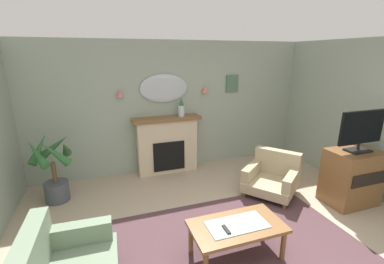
{
  "coord_description": "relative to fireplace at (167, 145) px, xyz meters",
  "views": [
    {
      "loc": [
        -1.43,
        -2.19,
        2.36
      ],
      "look_at": [
        -0.04,
        1.79,
        1.12
      ],
      "focal_mm": 24.85,
      "sensor_mm": 36.0,
      "label": 1
    }
  ],
  "objects": [
    {
      "name": "wall_back",
      "position": [
        0.22,
        0.22,
        0.74
      ],
      "size": [
        6.69,
        0.1,
        2.63
      ],
      "primitive_type": "cube",
      "color": "#93A393",
      "rests_on": "ground"
    },
    {
      "name": "patterned_rug",
      "position": [
        0.22,
        -2.62,
        -0.56
      ],
      "size": [
        3.2,
        2.4,
        0.01
      ],
      "primitive_type": "cube",
      "color": "#4C3338",
      "rests_on": "ground"
    },
    {
      "name": "fireplace",
      "position": [
        0.0,
        0.0,
        0.0
      ],
      "size": [
        1.36,
        0.36,
        1.16
      ],
      "color": "beige",
      "rests_on": "ground"
    },
    {
      "name": "mantel_vase_centre",
      "position": [
        0.3,
        -0.03,
        0.76
      ],
      "size": [
        0.13,
        0.13,
        0.38
      ],
      "color": "silver",
      "rests_on": "fireplace"
    },
    {
      "name": "wall_mirror",
      "position": [
        0.0,
        0.14,
        1.14
      ],
      "size": [
        0.96,
        0.06,
        0.56
      ],
      "primitive_type": "ellipsoid",
      "color": "#B2BCC6"
    },
    {
      "name": "wall_sconce_left",
      "position": [
        -0.85,
        0.09,
        1.09
      ],
      "size": [
        0.14,
        0.14,
        0.14
      ],
      "primitive_type": "cone",
      "color": "#D17066"
    },
    {
      "name": "wall_sconce_right",
      "position": [
        0.85,
        0.09,
        1.09
      ],
      "size": [
        0.14,
        0.14,
        0.14
      ],
      "primitive_type": "cone",
      "color": "#D17066"
    },
    {
      "name": "framed_picture",
      "position": [
        1.5,
        0.15,
        1.18
      ],
      "size": [
        0.28,
        0.03,
        0.36
      ],
      "primitive_type": "cube",
      "color": "#4C6B56"
    },
    {
      "name": "coffee_table",
      "position": [
        0.17,
        -2.65,
        -0.19
      ],
      "size": [
        1.1,
        0.6,
        0.45
      ],
      "color": "brown",
      "rests_on": "ground"
    },
    {
      "name": "tv_remote",
      "position": [
        -0.0,
        -2.71,
        -0.12
      ],
      "size": [
        0.04,
        0.16,
        0.02
      ],
      "primitive_type": "cube",
      "color": "black",
      "rests_on": "coffee_table"
    },
    {
      "name": "armchair_beside_couch",
      "position": [
        1.52,
        -1.46,
        -0.27
      ],
      "size": [
        1.14,
        1.13,
        0.71
      ],
      "color": "tan",
      "rests_on": "ground"
    },
    {
      "name": "tv_cabinet",
      "position": [
        2.51,
        -2.17,
        -0.12
      ],
      "size": [
        0.8,
        0.57,
        0.9
      ],
      "color": "brown",
      "rests_on": "ground"
    },
    {
      "name": "tv_flatscreen",
      "position": [
        2.51,
        -2.19,
        0.68
      ],
      "size": [
        0.84,
        0.24,
        0.65
      ],
      "color": "black",
      "rests_on": "tv_cabinet"
    },
    {
      "name": "potted_plant_tall_palm",
      "position": [
        -2.03,
        -0.53,
        -0.02
      ],
      "size": [
        0.7,
        0.72,
        1.15
      ],
      "color": "#474C56",
      "rests_on": "ground"
    }
  ]
}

